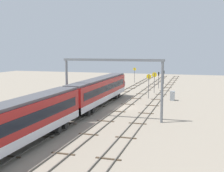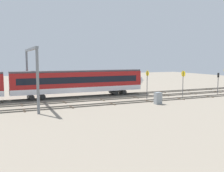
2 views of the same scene
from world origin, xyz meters
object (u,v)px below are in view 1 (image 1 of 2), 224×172
speed_sign_mid_trackside (154,79)px  speed_sign_far_trackside (149,83)px  overhead_gantry (112,76)px  signal_light_trackside_approach (164,75)px  speed_sign_near_foreground (135,73)px  train (17,125)px  signal_light_trackside_departure (159,78)px  relay_cabinet (172,96)px

speed_sign_mid_trackside → speed_sign_far_trackside: speed_sign_far_trackside is taller
overhead_gantry → signal_light_trackside_approach: (46.43, -2.11, -3.65)m
speed_sign_near_foreground → speed_sign_mid_trackside: 21.99m
speed_sign_far_trackside → train: bearing=168.5°
speed_sign_far_trackside → signal_light_trackside_departure: size_ratio=1.18×
train → relay_cabinet: size_ratio=40.40×
train → overhead_gantry: size_ratio=5.14×
signal_light_trackside_approach → overhead_gantry: bearing=177.4°
overhead_gantry → speed_sign_near_foreground: size_ratio=3.16×
speed_sign_mid_trackside → relay_cabinet: 10.18m
signal_light_trackside_departure → relay_cabinet: signal_light_trackside_departure is taller
speed_sign_mid_trackside → signal_light_trackside_approach: size_ratio=1.24×
overhead_gantry → speed_sign_far_trackside: overhead_gantry is taller
overhead_gantry → signal_light_trackside_departure: overhead_gantry is taller
speed_sign_near_foreground → signal_light_trackside_departure: size_ratio=1.09×
speed_sign_near_foreground → signal_light_trackside_approach: (-0.37, -8.95, -0.47)m
speed_sign_far_trackside → relay_cabinet: (-0.97, -4.89, -2.35)m
signal_light_trackside_departure → speed_sign_far_trackside: bearing=-179.6°
train → speed_sign_mid_trackside: 42.61m
overhead_gantry → speed_sign_mid_trackside: (26.72, -2.14, -2.96)m
train → speed_sign_mid_trackside: train is taller
speed_sign_mid_trackside → signal_light_trackside_approach: speed_sign_mid_trackside is taller
speed_sign_near_foreground → speed_sign_far_trackside: (-27.74, -8.93, 0.22)m
speed_sign_near_foreground → signal_light_trackside_approach: bearing=-92.4°
speed_sign_near_foreground → signal_light_trackside_approach: 8.97m
train → speed_sign_far_trackside: 35.06m
overhead_gantry → signal_light_trackside_departure: bearing=-3.2°
speed_sign_far_trackside → signal_light_trackside_departure: speed_sign_far_trackside is taller
signal_light_trackside_approach → signal_light_trackside_departure: signal_light_trackside_departure is taller
relay_cabinet → speed_sign_near_foreground: bearing=25.7°
train → signal_light_trackside_departure: size_ratio=17.68×
speed_sign_far_trackside → overhead_gantry: bearing=173.7°
train → speed_sign_near_foreground: train is taller
train → speed_sign_mid_trackside: size_ratio=15.55×
speed_sign_far_trackside → signal_light_trackside_approach: size_ratio=1.28×
overhead_gantry → speed_sign_near_foreground: (46.80, 6.84, -3.18)m
speed_sign_far_trackside → signal_light_trackside_departure: 16.46m
overhead_gantry → relay_cabinet: 20.10m
train → speed_sign_near_foreground: size_ratio=16.21×
speed_sign_near_foreground → relay_cabinet: speed_sign_near_foreground is taller
speed_sign_mid_trackside → speed_sign_far_trackside: 7.67m
overhead_gantry → speed_sign_far_trackside: 19.40m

